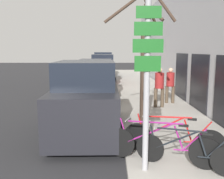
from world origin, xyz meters
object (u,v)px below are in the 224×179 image
parked_car_2 (104,71)px  bicycle_0 (187,152)px  parked_car_1 (97,81)px  bicycle_1 (162,145)px  pedestrian_far (172,83)px  street_tree (145,65)px  signpost (148,80)px  parked_car_0 (88,101)px  bicycle_2 (174,138)px  parked_car_3 (104,66)px  pedestrian_near (161,84)px

parked_car_2 → bicycle_0: bearing=-82.9°
parked_car_1 → bicycle_1: bearing=-76.6°
bicycle_0 → pedestrian_far: (1.18, 6.57, 0.58)m
street_tree → bicycle_0: bearing=-78.3°
pedestrian_far → bicycle_0: bearing=-91.5°
bicycle_1 → street_tree: (-0.08, 2.37, 1.61)m
bicycle_0 → bicycle_1: bicycle_1 is taller
signpost → bicycle_1: size_ratio=1.43×
parked_car_0 → parked_car_1: parked_car_0 is taller
bicycle_1 → pedestrian_far: pedestrian_far is taller
bicycle_2 → street_tree: street_tree is taller
parked_car_3 → pedestrian_near: (2.93, -14.02, 0.05)m
bicycle_0 → street_tree: size_ratio=0.44×
pedestrian_near → street_tree: size_ratio=0.39×
parked_car_0 → street_tree: bearing=-2.2°
bicycle_1 → bicycle_2: bicycle_2 is taller
signpost → pedestrian_far: size_ratio=2.07×
bicycle_1 → bicycle_2: (0.36, 0.44, -0.00)m
parked_car_1 → pedestrian_far: size_ratio=2.62×
parked_car_1 → parked_car_3: (-0.06, 11.42, 0.12)m
parked_car_3 → street_tree: street_tree is taller
pedestrian_near → parked_car_3: bearing=100.3°
pedestrian_far → pedestrian_near: bearing=-119.1°
parked_car_0 → street_tree: 2.07m
parked_car_2 → signpost: bearing=-86.2°
parked_car_0 → parked_car_2: (0.05, 11.57, -0.01)m
parked_car_1 → parked_car_3: 11.42m
parked_car_1 → bicycle_0: bearing=-74.0°
bicycle_0 → bicycle_2: (-0.11, 0.73, 0.03)m
parked_car_1 → parked_car_3: bearing=90.4°
signpost → parked_car_0: 3.24m
parked_car_3 → pedestrian_far: 13.64m
pedestrian_far → signpost: bearing=-98.3°
parked_car_2 → pedestrian_far: size_ratio=2.93×
parked_car_3 → bicycle_2: bearing=-86.6°
bicycle_0 → bicycle_2: bicycle_2 is taller
pedestrian_far → street_tree: bearing=-105.2°
bicycle_1 → bicycle_0: bearing=-101.2°
parked_car_2 → parked_car_3: parked_car_3 is taller
signpost → pedestrian_near: size_ratio=1.98×
signpost → parked_car_0: (-1.46, 2.73, -0.97)m
signpost → parked_car_2: 14.40m
parked_car_2 → bicycle_1: bearing=-84.6°
bicycle_0 → pedestrian_far: size_ratio=1.19×
bicycle_2 → parked_car_2: parked_car_2 is taller
bicycle_2 → parked_car_3: parked_car_3 is taller
pedestrian_near → parked_car_1: bearing=136.3°
bicycle_0 → pedestrian_near: (0.50, 5.70, 0.62)m
parked_car_2 → parked_car_3: bearing=90.1°
bicycle_0 → parked_car_2: (-2.25, 14.26, 0.51)m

